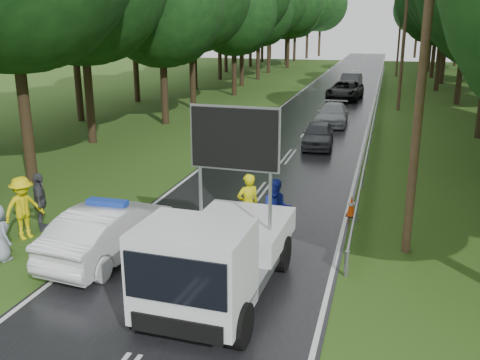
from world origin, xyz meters
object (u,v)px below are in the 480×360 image
(officer, at_px, (248,205))
(queue_car_second, at_px, (333,114))
(police_sedan, at_px, (110,231))
(queue_car_fourth, at_px, (351,82))
(work_truck, at_px, (216,255))
(civilian, at_px, (276,210))
(barrier, at_px, (238,222))
(queue_car_third, at_px, (345,90))
(queue_car_first, at_px, (318,135))

(officer, xyz_separation_m, queue_car_second, (0.57, 19.01, -0.32))
(police_sedan, bearing_deg, queue_car_fourth, -89.31)
(work_truck, height_order, officer, work_truck)
(police_sedan, relative_size, work_truck, 0.86)
(queue_car_fourth, bearing_deg, civilian, -85.99)
(barrier, xyz_separation_m, queue_car_second, (0.64, 19.87, -0.07))
(queue_car_third, xyz_separation_m, queue_car_fourth, (0.01, 6.00, 0.03))
(queue_car_first, height_order, queue_car_fourth, queue_car_fourth)
(barrier, xyz_separation_m, officer, (0.07, 0.87, 0.25))
(officer, relative_size, queue_car_fourth, 0.40)
(work_truck, relative_size, queue_car_third, 1.00)
(queue_car_fourth, bearing_deg, queue_car_first, -86.54)
(queue_car_first, distance_m, queue_car_third, 18.05)
(queue_car_second, distance_m, queue_car_third, 11.51)
(barrier, distance_m, queue_car_third, 31.39)
(police_sedan, height_order, queue_car_first, police_sedan)
(officer, relative_size, civilian, 1.02)
(police_sedan, height_order, queue_car_second, police_sedan)
(work_truck, distance_m, queue_car_first, 16.58)
(queue_car_first, height_order, queue_car_third, queue_car_third)
(queue_car_first, xyz_separation_m, queue_car_fourth, (-0.11, 24.05, 0.15))
(officer, relative_size, queue_car_second, 0.43)
(barrier, height_order, queue_car_second, queue_car_second)
(work_truck, relative_size, officer, 2.84)
(police_sedan, xyz_separation_m, queue_car_first, (3.75, 15.00, -0.11))
(queue_car_first, xyz_separation_m, queue_car_second, (0.07, 6.54, 0.01))
(civilian, bearing_deg, queue_car_first, 77.77)
(civilian, bearing_deg, police_sedan, -164.75)
(queue_car_second, bearing_deg, police_sedan, -101.11)
(barrier, relative_size, queue_car_first, 0.60)
(police_sedan, relative_size, queue_car_fourth, 0.97)
(work_truck, xyz_separation_m, officer, (-0.31, 4.10, -0.20))
(barrier, bearing_deg, queue_car_second, 78.46)
(queue_car_second, relative_size, queue_car_third, 0.82)
(queue_car_first, bearing_deg, barrier, -96.67)
(civilian, bearing_deg, queue_car_second, 76.94)
(civilian, height_order, queue_car_first, civilian)
(barrier, bearing_deg, queue_car_fourth, 79.59)
(police_sedan, xyz_separation_m, officer, (3.25, 2.53, 0.21))
(barrier, bearing_deg, police_sedan, -162.17)
(police_sedan, relative_size, officer, 2.43)
(police_sedan, relative_size, queue_car_first, 1.24)
(work_truck, relative_size, civilian, 2.90)
(queue_car_third, bearing_deg, civilian, -84.66)
(work_truck, xyz_separation_m, queue_car_second, (0.26, 23.11, -0.52))
(queue_car_first, distance_m, queue_car_second, 6.54)
(civilian, bearing_deg, queue_car_fourth, 76.72)
(police_sedan, distance_m, civilian, 4.78)
(barrier, bearing_deg, civilian, 25.06)
(officer, bearing_deg, civilian, 130.01)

